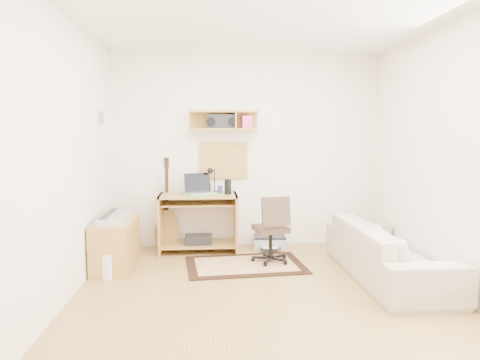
{
  "coord_description": "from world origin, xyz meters",
  "views": [
    {
      "loc": [
        -0.52,
        -3.85,
        1.52
      ],
      "look_at": [
        -0.15,
        1.05,
        1.0
      ],
      "focal_mm": 32.35,
      "sensor_mm": 36.0,
      "label": 1
    }
  ],
  "objects": [
    {
      "name": "floor",
      "position": [
        0.0,
        0.0,
        -0.01
      ],
      "size": [
        3.6,
        4.0,
        0.01
      ],
      "primitive_type": "cube",
      "color": "#A78245",
      "rests_on": "ground"
    },
    {
      "name": "ceiling",
      "position": [
        0.0,
        0.0,
        2.6
      ],
      "size": [
        3.6,
        4.0,
        0.01
      ],
      "primitive_type": "cube",
      "color": "white",
      "rests_on": "ground"
    },
    {
      "name": "back_wall",
      "position": [
        0.0,
        2.0,
        1.3
      ],
      "size": [
        3.6,
        0.01,
        2.6
      ],
      "primitive_type": "cube",
      "color": "white",
      "rests_on": "ground"
    },
    {
      "name": "left_wall",
      "position": [
        -1.8,
        0.0,
        1.3
      ],
      "size": [
        0.01,
        4.0,
        2.6
      ],
      "primitive_type": "cube",
      "color": "white",
      "rests_on": "ground"
    },
    {
      "name": "right_wall",
      "position": [
        1.8,
        0.0,
        1.3
      ],
      "size": [
        0.01,
        4.0,
        2.6
      ],
      "primitive_type": "cube",
      "color": "white",
      "rests_on": "ground"
    },
    {
      "name": "wall_shelf",
      "position": [
        -0.3,
        1.88,
        1.7
      ],
      "size": [
        0.9,
        0.25,
        0.26
      ],
      "primitive_type": "cube",
      "color": "#BF8B43",
      "rests_on": "back_wall"
    },
    {
      "name": "cork_board",
      "position": [
        -0.3,
        1.98,
        1.17
      ],
      "size": [
        0.64,
        0.03,
        0.49
      ],
      "primitive_type": "cube",
      "color": "tan",
      "rests_on": "back_wall"
    },
    {
      "name": "wall_photo",
      "position": [
        -1.79,
        1.5,
        1.72
      ],
      "size": [
        0.02,
        0.2,
        0.15
      ],
      "primitive_type": "cube",
      "color": "#4C8CBF",
      "rests_on": "left_wall"
    },
    {
      "name": "desk",
      "position": [
        -0.64,
        1.73,
        0.38
      ],
      "size": [
        1.0,
        0.55,
        0.75
      ],
      "primitive_type": null,
      "color": "#BF8B43",
      "rests_on": "floor"
    },
    {
      "name": "laptop",
      "position": [
        -0.61,
        1.71,
        0.88
      ],
      "size": [
        0.45,
        0.45,
        0.27
      ],
      "primitive_type": null,
      "rotation": [
        0.0,
        0.0,
        0.37
      ],
      "color": "silver",
      "rests_on": "desk"
    },
    {
      "name": "speaker",
      "position": [
        -0.26,
        1.68,
        0.85
      ],
      "size": [
        0.09,
        0.09,
        0.2
      ],
      "primitive_type": "cylinder",
      "color": "black",
      "rests_on": "desk"
    },
    {
      "name": "desk_lamp",
      "position": [
        -0.43,
        1.87,
        0.91
      ],
      "size": [
        0.11,
        0.11,
        0.33
      ],
      "primitive_type": null,
      "color": "black",
      "rests_on": "desk"
    },
    {
      "name": "pencil_cup",
      "position": [
        -0.36,
        1.83,
        0.8
      ],
      "size": [
        0.07,
        0.07,
        0.09
      ],
      "primitive_type": "cylinder",
      "color": "#353DA1",
      "rests_on": "desk"
    },
    {
      "name": "boombox",
      "position": [
        -0.33,
        1.87,
        1.68
      ],
      "size": [
        0.38,
        0.17,
        0.19
      ],
      "primitive_type": "cube",
      "color": "black",
      "rests_on": "wall_shelf"
    },
    {
      "name": "rug",
      "position": [
        -0.09,
        1.03,
        0.01
      ],
      "size": [
        1.42,
        1.01,
        0.02
      ],
      "primitive_type": "cube",
      "rotation": [
        0.0,
        0.0,
        0.09
      ],
      "color": "beige",
      "rests_on": "floor"
    },
    {
      "name": "task_chair",
      "position": [
        0.22,
        1.12,
        0.41
      ],
      "size": [
        0.49,
        0.49,
        0.82
      ],
      "primitive_type": null,
      "rotation": [
        0.0,
        0.0,
        0.19
      ],
      "color": "#3B2C23",
      "rests_on": "floor"
    },
    {
      "name": "cabinet",
      "position": [
        -1.58,
        1.1,
        0.28
      ],
      "size": [
        0.4,
        0.9,
        0.55
      ],
      "primitive_type": "cube",
      "color": "#BF8B43",
      "rests_on": "floor"
    },
    {
      "name": "music_keyboard",
      "position": [
        -1.58,
        1.1,
        0.58
      ],
      "size": [
        0.25,
        0.79,
        0.07
      ],
      "primitive_type": "cube",
      "color": "#B2B5BA",
      "rests_on": "cabinet"
    },
    {
      "name": "guitar",
      "position": [
        -1.07,
        1.86,
        0.61
      ],
      "size": [
        0.35,
        0.25,
        1.22
      ],
      "primitive_type": null,
      "rotation": [
        0.0,
        0.0,
        0.16
      ],
      "color": "#9E6B30",
      "rests_on": "floor"
    },
    {
      "name": "waste_basket",
      "position": [
        -1.58,
        0.75,
        0.13
      ],
      "size": [
        0.28,
        0.28,
        0.26
      ],
      "primitive_type": "cylinder",
      "rotation": [
        0.0,
        0.0,
        -0.31
      ],
      "color": "white",
      "rests_on": "floor"
    },
    {
      "name": "printer",
      "position": [
        0.3,
        1.8,
        0.09
      ],
      "size": [
        0.45,
        0.36,
        0.16
      ],
      "primitive_type": "cube",
      "rotation": [
        0.0,
        0.0,
        -0.06
      ],
      "color": "#A5A8AA",
      "rests_on": "floor"
    },
    {
      "name": "sofa",
      "position": [
        1.38,
        0.51,
        0.39
      ],
      "size": [
        0.58,
        1.97,
        0.77
      ],
      "primitive_type": "imported",
      "rotation": [
        0.0,
        0.0,
        1.57
      ],
      "color": "#B9A892",
      "rests_on": "floor"
    }
  ]
}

